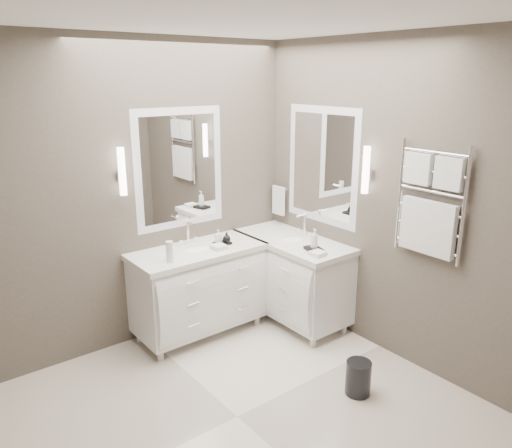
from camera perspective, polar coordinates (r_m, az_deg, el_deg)
floor at (r=3.87m, az=-2.17°, el=-21.20°), size 3.20×3.00×0.01m
ceiling at (r=3.07m, az=-2.77°, el=22.88°), size 3.20×3.00×0.01m
wall_back at (r=4.49m, az=-13.72°, el=3.05°), size 3.20×0.01×2.70m
wall_front at (r=2.27m, az=20.76°, el=-11.25°), size 3.20×0.01×2.70m
wall_right at (r=4.32m, az=15.16°, el=2.41°), size 0.01×3.00×2.70m
vanity_back at (r=4.72m, az=-6.56°, el=-6.98°), size 1.24×0.59×0.97m
vanity_right at (r=4.96m, az=4.11°, el=-5.69°), size 0.59×1.24×0.97m
mirror_back at (r=4.63m, az=-8.72°, el=6.27°), size 0.90×0.02×1.10m
mirror_right at (r=4.77m, az=7.54°, el=6.63°), size 0.02×0.90×1.10m
sconce_back at (r=4.32m, az=-15.06°, el=5.71°), size 0.06×0.06×0.40m
sconce_right at (r=4.34m, az=12.44°, el=5.95°), size 0.06×0.06×0.40m
towel_bar_corner at (r=5.23m, az=2.60°, el=2.78°), size 0.03×0.22×0.30m
towel_ladder at (r=4.05m, az=19.22°, el=1.72°), size 0.06×0.58×0.90m
waste_bin at (r=4.09m, az=11.60°, el=-16.84°), size 0.20×0.20×0.27m
amenity_tray_back at (r=4.68m, az=-3.88°, el=-2.20°), size 0.15×0.12×0.02m
amenity_tray_right at (r=4.53m, az=6.63°, el=-2.88°), size 0.17×0.20×0.03m
water_bottle at (r=4.27m, az=-9.84°, el=-3.14°), size 0.08×0.08×0.18m
soap_bottle_a at (r=4.65m, az=-4.34°, el=-1.38°), size 0.06×0.06×0.12m
soap_bottle_b at (r=4.65m, az=-3.38°, el=-1.53°), size 0.09×0.09×0.10m
soap_bottle_c at (r=4.50m, az=6.68°, el=-1.66°), size 0.08×0.08×0.18m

